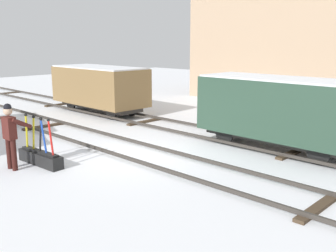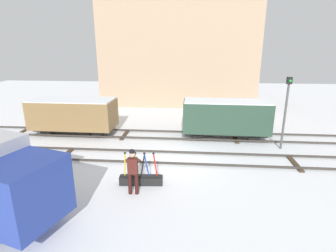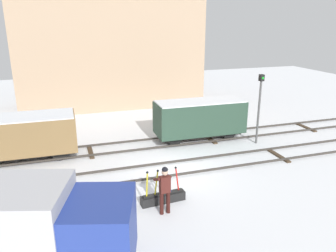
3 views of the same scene
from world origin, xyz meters
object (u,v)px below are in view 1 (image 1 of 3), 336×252
freight_car_near_switch (278,109)px  freight_car_back_track (99,87)px  switch_lever_frame (40,156)px  rail_worker (11,132)px

freight_car_near_switch → freight_car_back_track: 9.71m
switch_lever_frame → freight_car_back_track: size_ratio=0.34×
rail_worker → freight_car_near_switch: bearing=53.8°
freight_car_near_switch → rail_worker: bearing=-121.3°
switch_lever_frame → freight_car_back_track: freight_car_back_track is taller
freight_car_back_track → freight_car_near_switch: bearing=0.7°
rail_worker → freight_car_near_switch: (4.34, 6.94, 0.30)m
rail_worker → freight_car_near_switch: 8.19m
switch_lever_frame → rail_worker: (-0.16, -0.74, 0.83)m
switch_lever_frame → freight_car_back_track: bearing=127.6°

